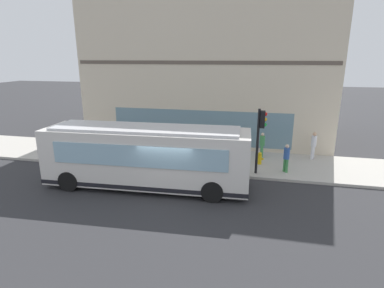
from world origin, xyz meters
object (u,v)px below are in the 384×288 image
Objects in this scene: pedestrian_near_building_entrance at (262,143)px; pedestrian_walking_along_curb at (314,144)px; traffic_light_near_corner at (261,129)px; pedestrian_near_hydrant at (218,150)px; fire_hydrant at (260,158)px; city_bus_nearside at (146,157)px; newspaper_vending_box at (112,152)px; pedestrian_by_light_pole at (286,156)px.

pedestrian_walking_along_curb is at bearing -84.24° from pedestrian_near_building_entrance.
traffic_light_near_corner is at bearing 176.77° from pedestrian_near_building_entrance.
fire_hydrant is at bearing -73.19° from pedestrian_near_hydrant.
pedestrian_near_hydrant is at bearing -41.57° from city_bus_nearside.
newspaper_vending_box is at bearing 92.97° from pedestrian_near_hydrant.
pedestrian_near_hydrant is at bearing 113.13° from pedestrian_walking_along_curb.
pedestrian_by_light_pole is (-0.30, -3.81, -0.02)m from pedestrian_near_hydrant.
traffic_light_near_corner is 3.31m from pedestrian_near_building_entrance.
pedestrian_near_building_entrance is (-0.31, 3.10, -0.08)m from pedestrian_walking_along_curb.
pedestrian_near_hydrant reaches higher than pedestrian_by_light_pole.
newspaper_vending_box is (3.16, 3.47, -0.95)m from city_bus_nearside.
city_bus_nearside is 10.52m from pedestrian_walking_along_curb.
pedestrian_near_building_entrance is (5.58, -5.61, -0.49)m from city_bus_nearside.
city_bus_nearside is 4.70m from pedestrian_near_hydrant.
pedestrian_by_light_pole is (0.53, -1.47, -1.58)m from traffic_light_near_corner.
pedestrian_walking_along_curb is 3.24m from pedestrian_by_light_pole.
pedestrian_near_building_entrance reaches higher than pedestrian_by_light_pole.
pedestrian_walking_along_curb is (5.89, -8.71, -0.41)m from city_bus_nearside.
fire_hydrant is at bearing 175.68° from pedestrian_near_building_entrance.
traffic_light_near_corner is 9.16m from newspaper_vending_box.
city_bus_nearside is 4.79m from newspaper_vending_box.
pedestrian_walking_along_curb is (2.39, -5.61, 0.07)m from pedestrian_near_hydrant.
pedestrian_walking_along_curb is 12.49m from newspaper_vending_box.
fire_hydrant is at bearing 53.73° from pedestrian_by_light_pole.
city_bus_nearside reaches higher than newspaper_vending_box.
pedestrian_near_hydrant is 6.10m from pedestrian_walking_along_curb.
pedestrian_near_hydrant reaches higher than fire_hydrant.
fire_hydrant is 0.43× the size of pedestrian_walking_along_curb.
city_bus_nearside is at bearing 138.43° from pedestrian_near_hydrant.
pedestrian_walking_along_curb reaches higher than fire_hydrant.
city_bus_nearside reaches higher than pedestrian_near_hydrant.
city_bus_nearside reaches higher than fire_hydrant.
pedestrian_near_building_entrance is at bearing -45.15° from city_bus_nearside.
pedestrian_near_hydrant is 1.02× the size of pedestrian_near_building_entrance.
city_bus_nearside reaches higher than pedestrian_near_building_entrance.
city_bus_nearside is 7.63m from pedestrian_by_light_pole.
newspaper_vending_box is at bearing 86.86° from traffic_light_near_corner.
pedestrian_by_light_pole is (3.19, -6.91, -0.50)m from city_bus_nearside.
traffic_light_near_corner is at bearing 134.65° from pedestrian_walking_along_curb.
fire_hydrant is 0.82× the size of newspaper_vending_box.
fire_hydrant is 0.46× the size of pedestrian_near_hydrant.
pedestrian_walking_along_curb reaches higher than pedestrian_near_hydrant.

